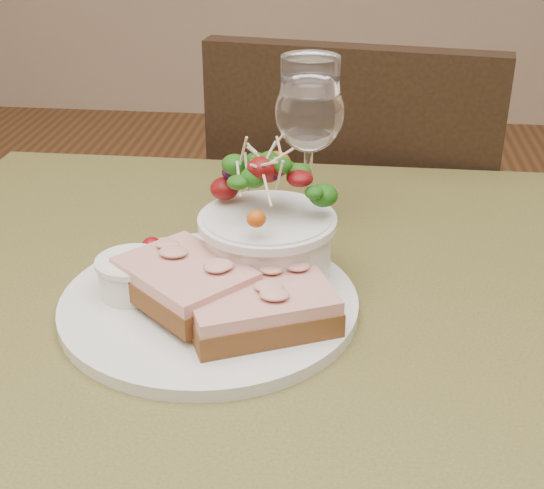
# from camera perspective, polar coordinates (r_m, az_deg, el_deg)

# --- Properties ---
(cafe_table) EXTENTS (0.80, 0.80, 0.75)m
(cafe_table) POSITION_cam_1_polar(r_m,az_deg,el_deg) (0.75, -1.76, -12.04)
(cafe_table) COLOR #443E1D
(cafe_table) RESTS_ON ground
(chair_far) EXTENTS (0.48, 0.48, 0.90)m
(chair_far) POSITION_cam_1_polar(r_m,az_deg,el_deg) (1.46, 6.10, -7.79)
(chair_far) COLOR black
(chair_far) RESTS_ON ground
(dinner_plate) EXTENTS (0.28, 0.28, 0.01)m
(dinner_plate) POSITION_cam_1_polar(r_m,az_deg,el_deg) (0.71, -4.74, -4.43)
(dinner_plate) COLOR silver
(dinner_plate) RESTS_ON cafe_table
(sandwich_front) EXTENTS (0.15, 0.14, 0.03)m
(sandwich_front) POSITION_cam_1_polar(r_m,az_deg,el_deg) (0.66, -1.03, -4.56)
(sandwich_front) COLOR #482A13
(sandwich_front) RESTS_ON dinner_plate
(sandwich_back) EXTENTS (0.14, 0.14, 0.03)m
(sandwich_back) POSITION_cam_1_polar(r_m,az_deg,el_deg) (0.68, -6.56, -2.78)
(sandwich_back) COLOR #482A13
(sandwich_back) RESTS_ON dinner_plate
(ramekin) EXTENTS (0.06, 0.06, 0.04)m
(ramekin) POSITION_cam_1_polar(r_m,az_deg,el_deg) (0.71, -10.50, -2.23)
(ramekin) COLOR white
(ramekin) RESTS_ON dinner_plate
(salad_bowl) EXTENTS (0.12, 0.12, 0.13)m
(salad_bowl) POSITION_cam_1_polar(r_m,az_deg,el_deg) (0.72, -0.35, 2.01)
(salad_bowl) COLOR silver
(salad_bowl) RESTS_ON dinner_plate
(garnish) EXTENTS (0.05, 0.04, 0.02)m
(garnish) POSITION_cam_1_polar(r_m,az_deg,el_deg) (0.78, -8.21, -0.26)
(garnish) COLOR #0A3609
(garnish) RESTS_ON dinner_plate
(wine_glass) EXTENTS (0.08, 0.08, 0.18)m
(wine_glass) POSITION_cam_1_polar(r_m,az_deg,el_deg) (0.84, 2.83, 9.60)
(wine_glass) COLOR white
(wine_glass) RESTS_ON cafe_table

